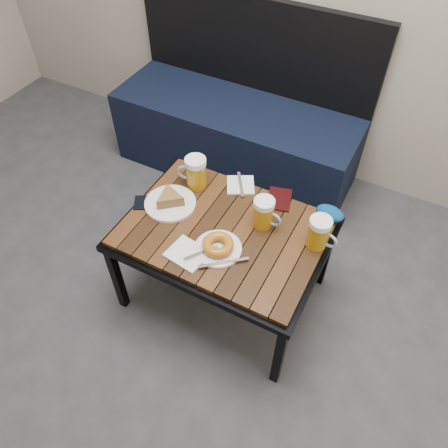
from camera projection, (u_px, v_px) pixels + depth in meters
The scene contains 13 objects.
ground at pixel (62, 441), 1.69m from camera, with size 4.00×4.00×0.00m, color #2D2D30.
bench at pixel (237, 130), 2.56m from camera, with size 1.40×0.50×0.95m.
cafe_table at pixel (224, 235), 1.82m from camera, with size 0.84×0.62×0.47m.
beer_mug_left at pixel (195, 172), 1.90m from camera, with size 0.14×0.10×0.15m.
beer_mug_centre at pixel (264, 213), 1.75m from camera, with size 0.13×0.09×0.14m.
beer_mug_right at pixel (319, 233), 1.68m from camera, with size 0.13×0.10×0.14m.
plate_pie at pixel (170, 201), 1.86m from camera, with size 0.22×0.22×0.06m.
plate_bagel at pixel (218, 247), 1.70m from camera, with size 0.23×0.22×0.05m.
napkin_left at pixel (241, 185), 1.95m from camera, with size 0.16×0.16×0.01m.
napkin_right at pixel (187, 254), 1.69m from camera, with size 0.16×0.15×0.01m.
passport_navy at pixel (148, 203), 1.88m from camera, with size 0.08×0.12×0.01m, color black.
passport_burgundy at pixel (279, 199), 1.89m from camera, with size 0.10×0.14×0.01m, color black.
knit_pouch at pixel (330, 213), 1.81m from camera, with size 0.12×0.08×0.05m, color navy.
Camera 1 is at (0.78, -0.14, 1.82)m, focal length 35.00 mm.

